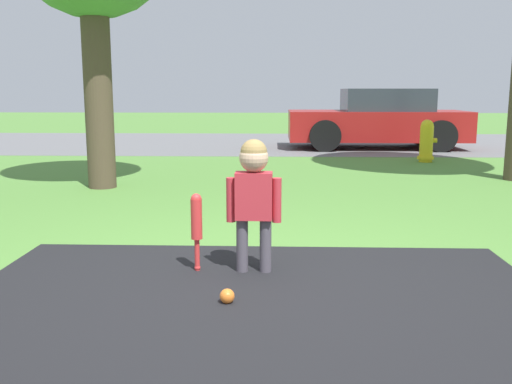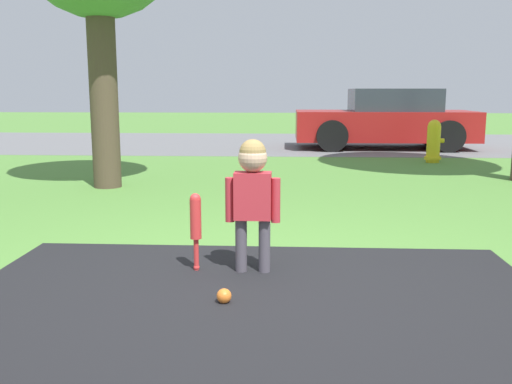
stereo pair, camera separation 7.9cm
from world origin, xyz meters
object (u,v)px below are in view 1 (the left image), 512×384
child (254,187)px  sports_ball (227,296)px  parked_car (378,120)px  baseball_bat (197,221)px  fire_hydrant (427,141)px

child → sports_ball: 0.83m
parked_car → sports_ball: bearing=74.9°
child → sports_ball: size_ratio=10.37×
child → baseball_bat: child is taller
child → fire_hydrant: size_ratio=1.23×
fire_hydrant → parked_car: 2.55m
sports_ball → fire_hydrant: size_ratio=0.12×
sports_ball → fire_hydrant: 7.57m
fire_hydrant → baseball_bat: bearing=-116.7°
parked_car → child: bearing=74.7°
child → fire_hydrant: bearing=67.0°
sports_ball → parked_car: 9.82m
sports_ball → baseball_bat: bearing=113.2°
sports_ball → parked_car: (2.51, 9.47, 0.57)m
sports_ball → parked_car: size_ratio=0.02×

